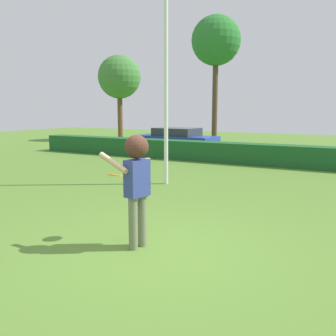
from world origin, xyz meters
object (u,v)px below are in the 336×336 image
(frisbee, at_px, (115,175))
(oak_tree, at_px, (216,42))
(maple_tree, at_px, (119,78))
(person, at_px, (137,175))
(lamppost, at_px, (166,73))
(parked_car_blue, at_px, (177,139))

(frisbee, bearing_deg, oak_tree, 105.61)
(maple_tree, height_order, oak_tree, oak_tree)
(person, bearing_deg, oak_tree, 107.37)
(lamppost, xyz_separation_m, parked_car_blue, (-3.60, 7.63, -2.52))
(frisbee, distance_m, oak_tree, 16.37)
(maple_tree, xyz_separation_m, oak_tree, (8.08, -1.92, 1.47))
(frisbee, height_order, maple_tree, maple_tree)
(lamppost, bearing_deg, parked_car_blue, 115.27)
(lamppost, bearing_deg, oak_tree, 104.26)
(person, xyz_separation_m, parked_car_blue, (-5.69, 12.32, -0.49))
(frisbee, distance_m, lamppost, 5.20)
(frisbee, height_order, lamppost, lamppost)
(frisbee, bearing_deg, person, -19.00)
(parked_car_blue, xyz_separation_m, maple_tree, (-7.16, 4.86, 3.76))
(oak_tree, bearing_deg, frisbee, -74.39)
(parked_car_blue, bearing_deg, person, -65.22)
(maple_tree, bearing_deg, parked_car_blue, -34.15)
(frisbee, distance_m, maple_tree, 21.23)
(parked_car_blue, height_order, oak_tree, oak_tree)
(lamppost, height_order, parked_car_blue, lamppost)
(lamppost, height_order, oak_tree, oak_tree)
(lamppost, distance_m, oak_tree, 11.23)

